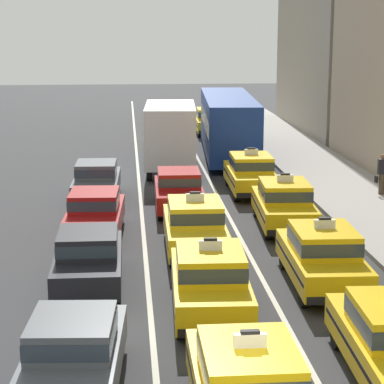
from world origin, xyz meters
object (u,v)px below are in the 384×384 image
object	(u,v)px
sedan_left_fourth	(97,180)
taxi_right_sixth	(210,120)
bus_right_fifth	(228,123)
pedestrian_mid_block	(382,174)
sedan_left_nearest	(73,353)
sedan_left_second	(88,257)
taxi_center_sixth	(164,131)
taxi_right_fourth	(251,173)
sedan_center_fourth	(179,189)
taxi_center_second	(210,280)
taxi_right_second	(323,255)
taxi_center_third	(195,225)
taxi_right_third	(284,203)
sedan_left_third	(95,212)
box_truck_center_fifth	(170,134)

from	to	relation	value
sedan_left_fourth	taxi_right_sixth	bearing A→B (deg)	70.49
bus_right_fifth	pedestrian_mid_block	distance (m)	11.58
sedan_left_nearest	sedan_left_second	world-z (taller)	same
sedan_left_second	sedan_left_fourth	distance (m)	10.45
sedan_left_nearest	bus_right_fifth	distance (m)	27.35
bus_right_fifth	pedestrian_mid_block	size ratio (longest dim) A/B	6.85
taxi_center_sixth	taxi_right_fourth	xyz separation A→B (m)	(2.99, -13.10, 0.00)
sedan_left_fourth	sedan_center_fourth	bearing A→B (deg)	-32.47
taxi_center_second	taxi_right_sixth	xyz separation A→B (m)	(3.35, 31.15, 0.00)
taxi_right_second	taxi_right_fourth	distance (m)	11.69
sedan_left_nearest	pedestrian_mid_block	size ratio (longest dim) A/B	2.66
taxi_center_third	sedan_center_fourth	bearing A→B (deg)	91.33
taxi_right_third	sedan_left_third	bearing A→B (deg)	-174.20
taxi_right_third	taxi_right_fourth	world-z (taller)	same
bus_right_fifth	sedan_center_fourth	bearing A→B (deg)	-106.06
sedan_left_third	taxi_right_fourth	world-z (taller)	taxi_right_fourth
sedan_left_nearest	box_truck_center_fifth	size ratio (longest dim) A/B	0.62
sedan_left_nearest	taxi_right_fourth	xyz separation A→B (m)	(6.21, 17.35, 0.03)
sedan_center_fourth	taxi_right_second	distance (m)	9.50
taxi_center_third	pedestrian_mid_block	distance (m)	10.84
taxi_center_second	taxi_center_sixth	size ratio (longest dim) A/B	1.01
taxi_right_sixth	bus_right_fifth	bearing A→B (deg)	-89.58
sedan_left_third	taxi_center_third	size ratio (longest dim) A/B	0.96
taxi_center_sixth	taxi_right_second	xyz separation A→B (m)	(3.07, -24.80, 0.00)
taxi_right_second	sedan_left_fourth	bearing A→B (deg)	120.51
sedan_left_second	taxi_center_sixth	xyz separation A→B (m)	(3.22, 24.31, 0.03)
taxi_right_fourth	taxi_right_sixth	distance (m)	17.73
box_truck_center_fifth	taxi_right_sixth	bearing A→B (deg)	75.38
taxi_right_fourth	box_truck_center_fifth	bearing A→B (deg)	119.71
taxi_center_second	taxi_right_fourth	xyz separation A→B (m)	(3.16, 13.42, 0.00)
sedan_left_third	pedestrian_mid_block	size ratio (longest dim) A/B	2.65
taxi_center_third	taxi_right_second	size ratio (longest dim) A/B	0.99
taxi_center_third	sedan_center_fourth	distance (m)	5.46
taxi_center_third	sedan_left_fourth	bearing A→B (deg)	113.79
sedan_left_fourth	taxi_center_sixth	xyz separation A→B (m)	(3.37, 13.87, 0.03)
taxi_center_sixth	taxi_right_second	distance (m)	24.99
sedan_left_nearest	sedan_left_third	world-z (taller)	same
taxi_right_second	taxi_right_fourth	world-z (taller)	same
taxi_right_second	sedan_center_fourth	bearing A→B (deg)	110.17
taxi_right_third	pedestrian_mid_block	bearing A→B (deg)	41.29
sedan_left_third	taxi_center_third	distance (m)	3.75
taxi_right_fourth	pedestrian_mid_block	world-z (taller)	taxi_right_fourth
taxi_center_sixth	taxi_right_third	xyz separation A→B (m)	(3.27, -18.66, 0.00)
sedan_left_nearest	sedan_left_second	bearing A→B (deg)	90.00
taxi_center_second	sedan_center_fourth	bearing A→B (deg)	90.21
taxi_center_third	bus_right_fifth	world-z (taller)	bus_right_fifth
box_truck_center_fifth	taxi_center_sixth	bearing A→B (deg)	89.60
sedan_left_nearest	taxi_center_second	distance (m)	4.97
sedan_left_second	taxi_right_second	world-z (taller)	taxi_right_second
box_truck_center_fifth	taxi_right_sixth	world-z (taller)	box_truck_center_fifth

